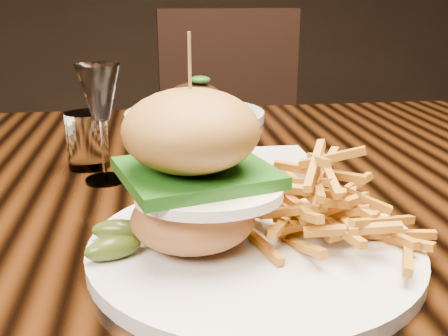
{
  "coord_description": "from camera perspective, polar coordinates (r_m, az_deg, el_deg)",
  "views": [
    {
      "loc": [
        -0.14,
        -0.72,
        1.0
      ],
      "look_at": [
        -0.07,
        -0.16,
        0.81
      ],
      "focal_mm": 42.0,
      "sensor_mm": 36.0,
      "label": 1
    }
  ],
  "objects": [
    {
      "name": "far_dish",
      "position": [
        1.08,
        -3.2,
        6.14
      ],
      "size": [
        0.28,
        0.28,
        0.09
      ],
      "rotation": [
        0.0,
        0.0,
        -0.16
      ],
      "color": "silver",
      "rests_on": "dining_table"
    },
    {
      "name": "wine_glass",
      "position": [
        0.72,
        -13.39,
        7.49
      ],
      "size": [
        0.06,
        0.06,
        0.16
      ],
      "color": "white",
      "rests_on": "dining_table"
    },
    {
      "name": "dining_table",
      "position": [
        0.8,
        3.08,
        -5.36
      ],
      "size": [
        1.6,
        0.9,
        0.75
      ],
      "color": "black",
      "rests_on": "ground"
    },
    {
      "name": "water_tumbler",
      "position": [
        0.8,
        -14.65,
        2.95
      ],
      "size": [
        0.06,
        0.06,
        0.08
      ],
      "primitive_type": "cylinder",
      "color": "white",
      "rests_on": "dining_table"
    },
    {
      "name": "chair_far",
      "position": [
        1.69,
        1.16,
        2.81
      ],
      "size": [
        0.47,
        0.47,
        0.95
      ],
      "rotation": [
        0.0,
        0.0,
        0.02
      ],
      "color": "black",
      "rests_on": "ground"
    },
    {
      "name": "ramekin",
      "position": [
        0.72,
        5.69,
        0.02
      ],
      "size": [
        0.08,
        0.08,
        0.04
      ],
      "primitive_type": "cube",
      "rotation": [
        0.0,
        0.0,
        -0.01
      ],
      "color": "silver",
      "rests_on": "dining_table"
    },
    {
      "name": "burger_plate",
      "position": [
        0.51,
        2.94,
        -3.51
      ],
      "size": [
        0.33,
        0.33,
        0.22
      ],
      "rotation": [
        0.0,
        0.0,
        0.06
      ],
      "color": "silver",
      "rests_on": "dining_table"
    }
  ]
}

